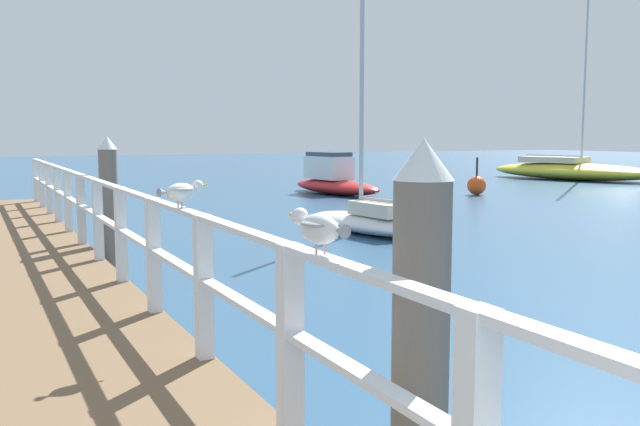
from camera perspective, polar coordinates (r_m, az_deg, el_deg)
name	(u,v)px	position (r m, az deg, el deg)	size (l,w,h in m)	color
pier_railing	(98,211)	(9.73, -17.90, 0.18)	(0.12, 18.73, 1.09)	white
dock_piling_near	(420,363)	(3.45, 8.28, -12.19)	(0.29, 0.29, 2.20)	#6B6056
dock_piling_far	(109,207)	(11.07, -17.03, 0.45)	(0.29, 0.29, 2.20)	#6B6056
seagull_foreground	(318,227)	(3.40, -0.13, -1.15)	(0.20, 0.48, 0.21)	white
seagull_background	(182,191)	(5.70, -11.38, 1.79)	(0.46, 0.24, 0.21)	white
boat_0	(334,180)	(26.22, 1.14, 2.74)	(2.12, 5.16, 1.58)	red
boat_3	(571,170)	(36.79, 20.07, 3.35)	(5.28, 9.16, 11.30)	gold
boat_4	(368,219)	(15.69, 3.96, -0.51)	(1.72, 4.13, 5.35)	white
channel_buoy	(477,185)	(26.37, 12.82, 2.25)	(0.70, 0.70, 1.40)	#E54C19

